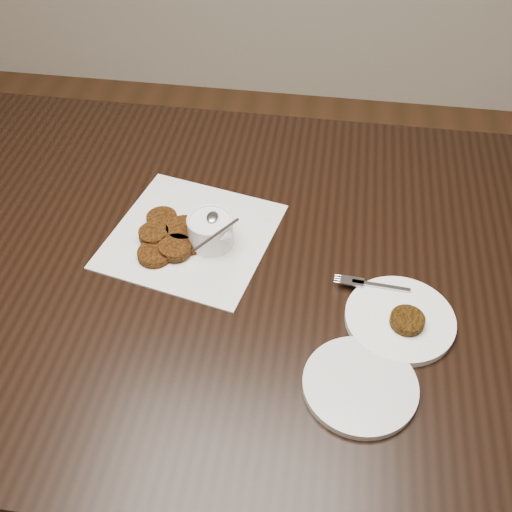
% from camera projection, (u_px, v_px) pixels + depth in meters
% --- Properties ---
extents(floor, '(4.00, 4.00, 0.00)m').
position_uv_depth(floor, '(221.00, 505.00, 1.54)').
color(floor, '#56321D').
rests_on(floor, ground).
extents(table, '(1.52, 0.98, 0.75)m').
position_uv_depth(table, '(249.00, 375.00, 1.37)').
color(table, black).
rests_on(table, floor).
extents(napkin, '(0.35, 0.35, 0.00)m').
position_uv_depth(napkin, '(191.00, 236.00, 1.15)').
color(napkin, silver).
rests_on(napkin, table).
extents(sauce_ramekin, '(0.15, 0.15, 0.12)m').
position_uv_depth(sauce_ramekin, '(210.00, 218.00, 1.09)').
color(sauce_ramekin, white).
rests_on(sauce_ramekin, napkin).
extents(patty_cluster, '(0.28, 0.28, 0.02)m').
position_uv_depth(patty_cluster, '(172.00, 236.00, 1.13)').
color(patty_cluster, '#65340D').
rests_on(patty_cluster, napkin).
extents(plate_with_patty, '(0.19, 0.19, 0.03)m').
position_uv_depth(plate_with_patty, '(400.00, 317.00, 1.00)').
color(plate_with_patty, white).
rests_on(plate_with_patty, table).
extents(plate_empty, '(0.22, 0.22, 0.01)m').
position_uv_depth(plate_empty, '(360.00, 385.00, 0.91)').
color(plate_empty, silver).
rests_on(plate_empty, table).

